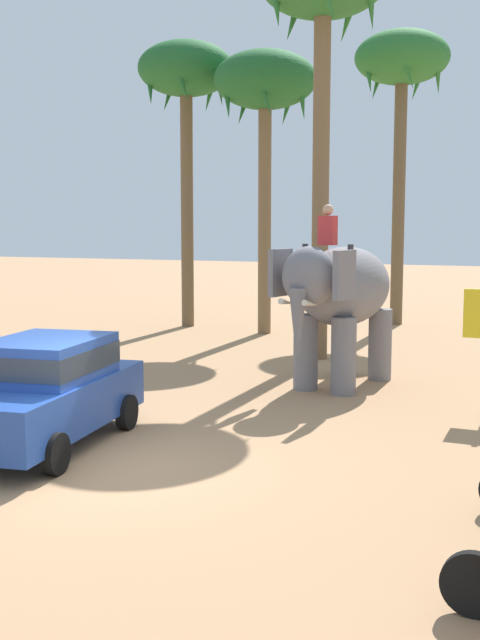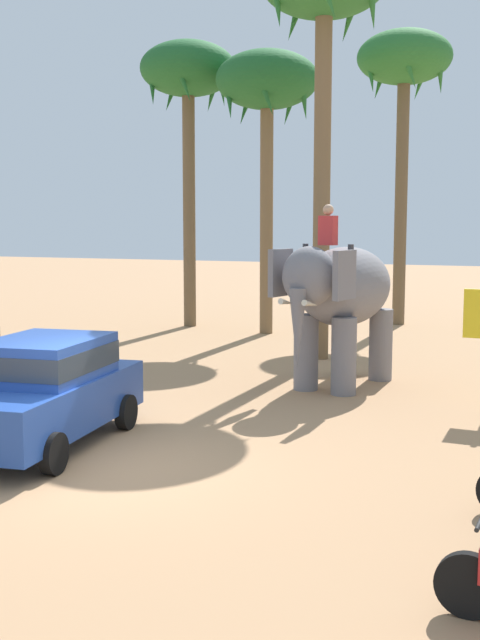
# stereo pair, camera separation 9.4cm
# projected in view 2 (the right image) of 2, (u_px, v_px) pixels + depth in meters

# --- Properties ---
(ground_plane) EXTENTS (120.00, 120.00, 0.00)m
(ground_plane) POSITION_uv_depth(u_px,v_px,m) (104.00, 467.00, 11.34)
(ground_plane) COLOR tan
(car_sedan_foreground) EXTENTS (2.35, 4.32, 1.70)m
(car_sedan_foreground) POSITION_uv_depth(u_px,v_px,m) (44.00, 387.00, 12.38)
(car_sedan_foreground) COLOR #23479E
(car_sedan_foreground) RESTS_ON ground
(elephant_with_mahout) EXTENTS (2.14, 3.99, 3.88)m
(elephant_with_mahout) POSITION_uv_depth(u_px,v_px,m) (340.00, 295.00, 16.78)
(elephant_with_mahout) COLOR slate
(elephant_with_mahout) RESTS_ON ground
(palm_tree_behind_elephant) EXTENTS (3.20, 3.20, 9.52)m
(palm_tree_behind_elephant) POSITION_uv_depth(u_px,v_px,m) (188.00, 79.00, 26.20)
(palm_tree_behind_elephant) COLOR brown
(palm_tree_behind_elephant) RESTS_ON ground
(palm_tree_near_hut) EXTENTS (3.20, 3.20, 8.84)m
(palm_tree_near_hut) POSITION_uv_depth(u_px,v_px,m) (267.00, 89.00, 24.47)
(palm_tree_near_hut) COLOR brown
(palm_tree_near_hut) RESTS_ON ground
(palm_tree_leaning_seaward) EXTENTS (3.20, 3.20, 10.00)m
(palm_tree_leaning_seaward) POSITION_uv_depth(u_px,v_px,m) (404.00, 69.00, 26.64)
(palm_tree_leaning_seaward) COLOR brown
(palm_tree_leaning_seaward) RESTS_ON ground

